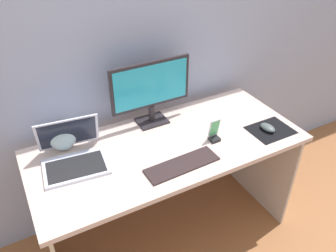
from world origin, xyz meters
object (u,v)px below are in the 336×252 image
(fishbowl, at_px, (62,137))
(keyboard_external, at_px, (182,165))
(monitor, at_px, (151,89))
(mouse, at_px, (268,128))
(laptop, at_px, (73,155))
(phone_in_dock, at_px, (214,133))

(fishbowl, bearing_deg, keyboard_external, -41.43)
(monitor, relative_size, keyboard_external, 1.24)
(monitor, height_order, mouse, monitor)
(laptop, relative_size, keyboard_external, 0.89)
(mouse, bearing_deg, phone_in_dock, 161.16)
(laptop, xyz_separation_m, mouse, (1.08, -0.26, -0.03))
(monitor, xyz_separation_m, keyboard_external, (-0.04, -0.44, -0.22))
(laptop, distance_m, fishbowl, 0.15)
(mouse, xyz_separation_m, phone_in_dock, (-0.33, 0.07, 0.03))
(keyboard_external, bearing_deg, phone_in_dock, 19.58)
(laptop, height_order, fishbowl, laptop)
(laptop, relative_size, mouse, 3.53)
(laptop, relative_size, phone_in_dock, 2.54)
(monitor, bearing_deg, laptop, -163.96)
(monitor, relative_size, phone_in_dock, 3.53)
(fishbowl, relative_size, mouse, 1.48)
(fishbowl, height_order, mouse, fishbowl)
(fishbowl, relative_size, phone_in_dock, 1.06)
(fishbowl, xyz_separation_m, phone_in_dock, (0.76, -0.33, -0.02))
(monitor, xyz_separation_m, laptop, (-0.52, -0.15, -0.18))
(laptop, bearing_deg, phone_in_dock, -13.70)
(mouse, relative_size, phone_in_dock, 0.72)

